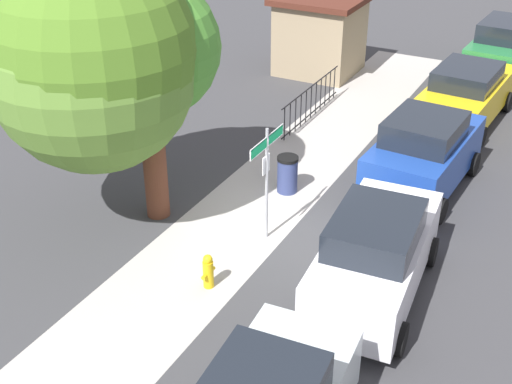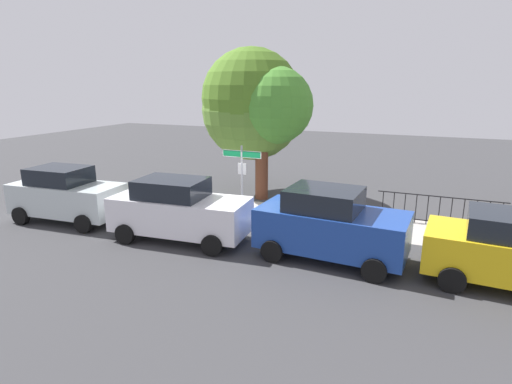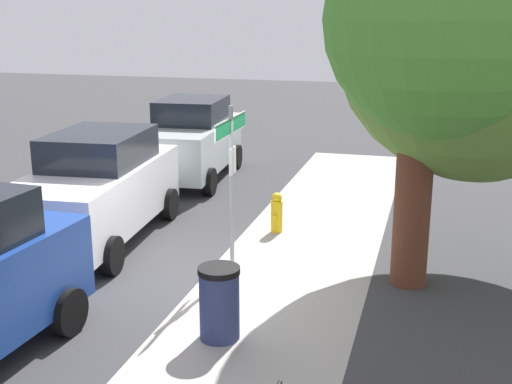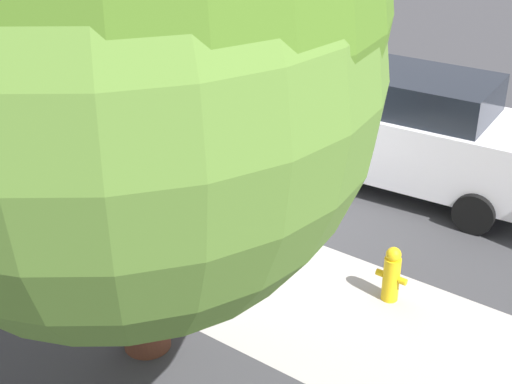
{
  "view_description": "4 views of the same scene",
  "coord_description": "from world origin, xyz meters",
  "px_view_note": "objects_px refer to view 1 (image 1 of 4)",
  "views": [
    {
      "loc": [
        -12.02,
        -5.51,
        8.62
      ],
      "look_at": [
        0.13,
        0.91,
        0.81
      ],
      "focal_mm": 47.65,
      "sensor_mm": 36.0,
      "label": 1
    },
    {
      "loc": [
        5.96,
        -13.18,
        4.9
      ],
      "look_at": [
        -0.0,
        0.94,
        0.89
      ],
      "focal_mm": 29.18,
      "sensor_mm": 36.0,
      "label": 2
    },
    {
      "loc": [
        9.31,
        3.45,
        4.14
      ],
      "look_at": [
        -0.29,
        0.81,
        1.41
      ],
      "focal_mm": 46.92,
      "sensor_mm": 36.0,
      "label": 3
    },
    {
      "loc": [
        -5.81,
        7.9,
        5.66
      ],
      "look_at": [
        -0.29,
        0.48,
        0.82
      ],
      "focal_mm": 51.14,
      "sensor_mm": 36.0,
      "label": 4
    }
  ],
  "objects_px": {
    "street_sign": "(267,162)",
    "car_blue": "(424,153)",
    "car_white": "(375,254)",
    "fire_hydrant": "(208,271)",
    "car_yellow": "(466,94)",
    "trash_bin": "(287,174)",
    "shade_tree": "(103,57)",
    "car_green": "(503,49)",
    "utility_shed": "(320,34)"
  },
  "relations": [
    {
      "from": "street_sign",
      "to": "shade_tree",
      "type": "xyz_separation_m",
      "value": [
        -0.91,
        3.45,
        2.08
      ]
    },
    {
      "from": "utility_shed",
      "to": "trash_bin",
      "type": "relative_size",
      "value": 3.13
    },
    {
      "from": "car_blue",
      "to": "trash_bin",
      "type": "relative_size",
      "value": 4.35
    },
    {
      "from": "car_white",
      "to": "trash_bin",
      "type": "bearing_deg",
      "value": 43.15
    },
    {
      "from": "car_green",
      "to": "car_white",
      "type": "bearing_deg",
      "value": -175.42
    },
    {
      "from": "car_green",
      "to": "utility_shed",
      "type": "xyz_separation_m",
      "value": [
        -2.56,
        6.07,
        0.37
      ]
    },
    {
      "from": "car_blue",
      "to": "car_green",
      "type": "bearing_deg",
      "value": 2.22
    },
    {
      "from": "shade_tree",
      "to": "trash_bin",
      "type": "bearing_deg",
      "value": -43.92
    },
    {
      "from": "car_green",
      "to": "trash_bin",
      "type": "bearing_deg",
      "value": 168.21
    },
    {
      "from": "trash_bin",
      "to": "utility_shed",
      "type": "bearing_deg",
      "value": 18.27
    },
    {
      "from": "shade_tree",
      "to": "car_white",
      "type": "bearing_deg",
      "value": -89.96
    },
    {
      "from": "car_yellow",
      "to": "fire_hydrant",
      "type": "height_order",
      "value": "car_yellow"
    },
    {
      "from": "street_sign",
      "to": "utility_shed",
      "type": "distance_m",
      "value": 11.46
    },
    {
      "from": "shade_tree",
      "to": "car_white",
      "type": "xyz_separation_m",
      "value": [
        0.0,
        -6.31,
        -3.01
      ]
    },
    {
      "from": "car_white",
      "to": "fire_hydrant",
      "type": "xyz_separation_m",
      "value": [
        -1.31,
        3.06,
        -0.61
      ]
    },
    {
      "from": "shade_tree",
      "to": "utility_shed",
      "type": "xyz_separation_m",
      "value": [
        11.85,
        -0.05,
        -2.58
      ]
    },
    {
      "from": "fire_hydrant",
      "to": "utility_shed",
      "type": "bearing_deg",
      "value": 13.68
    },
    {
      "from": "utility_shed",
      "to": "car_green",
      "type": "bearing_deg",
      "value": -67.16
    },
    {
      "from": "shade_tree",
      "to": "fire_hydrant",
      "type": "bearing_deg",
      "value": -111.87
    },
    {
      "from": "trash_bin",
      "to": "car_white",
      "type": "bearing_deg",
      "value": -132.3
    },
    {
      "from": "fire_hydrant",
      "to": "car_yellow",
      "type": "bearing_deg",
      "value": -13.72
    },
    {
      "from": "car_white",
      "to": "car_yellow",
      "type": "distance_m",
      "value": 9.6
    },
    {
      "from": "car_blue",
      "to": "utility_shed",
      "type": "relative_size",
      "value": 1.39
    },
    {
      "from": "street_sign",
      "to": "car_blue",
      "type": "relative_size",
      "value": 0.64
    },
    {
      "from": "car_blue",
      "to": "car_yellow",
      "type": "relative_size",
      "value": 0.89
    },
    {
      "from": "utility_shed",
      "to": "fire_hydrant",
      "type": "bearing_deg",
      "value": -166.32
    },
    {
      "from": "car_blue",
      "to": "car_green",
      "type": "relative_size",
      "value": 0.89
    },
    {
      "from": "street_sign",
      "to": "car_yellow",
      "type": "relative_size",
      "value": 0.57
    },
    {
      "from": "shade_tree",
      "to": "car_blue",
      "type": "xyz_separation_m",
      "value": [
        4.81,
        -5.92,
        -2.99
      ]
    },
    {
      "from": "car_white",
      "to": "car_yellow",
      "type": "relative_size",
      "value": 0.95
    },
    {
      "from": "car_white",
      "to": "utility_shed",
      "type": "height_order",
      "value": "utility_shed"
    },
    {
      "from": "shade_tree",
      "to": "trash_bin",
      "type": "height_order",
      "value": "shade_tree"
    },
    {
      "from": "car_green",
      "to": "trash_bin",
      "type": "xyz_separation_m",
      "value": [
        -11.34,
        3.17,
        -0.56
      ]
    },
    {
      "from": "car_white",
      "to": "car_green",
      "type": "xyz_separation_m",
      "value": [
        14.4,
        0.19,
        0.06
      ]
    },
    {
      "from": "car_white",
      "to": "trash_bin",
      "type": "height_order",
      "value": "car_white"
    },
    {
      "from": "car_yellow",
      "to": "car_green",
      "type": "relative_size",
      "value": 0.99
    },
    {
      "from": "street_sign",
      "to": "car_white",
      "type": "distance_m",
      "value": 3.14
    },
    {
      "from": "car_blue",
      "to": "fire_hydrant",
      "type": "height_order",
      "value": "car_blue"
    },
    {
      "from": "car_yellow",
      "to": "car_green",
      "type": "height_order",
      "value": "car_green"
    },
    {
      "from": "car_yellow",
      "to": "trash_bin",
      "type": "distance_m",
      "value": 7.19
    },
    {
      "from": "street_sign",
      "to": "fire_hydrant",
      "type": "xyz_separation_m",
      "value": [
        -2.21,
        0.2,
        -1.54
      ]
    },
    {
      "from": "street_sign",
      "to": "trash_bin",
      "type": "height_order",
      "value": "street_sign"
    },
    {
      "from": "car_blue",
      "to": "car_white",
      "type": "bearing_deg",
      "value": -171.99
    },
    {
      "from": "street_sign",
      "to": "car_blue",
      "type": "height_order",
      "value": "street_sign"
    },
    {
      "from": "shade_tree",
      "to": "car_green",
      "type": "xyz_separation_m",
      "value": [
        14.4,
        -6.11,
        -2.95
      ]
    },
    {
      "from": "car_white",
      "to": "utility_shed",
      "type": "relative_size",
      "value": 1.47
    },
    {
      "from": "utility_shed",
      "to": "trash_bin",
      "type": "xyz_separation_m",
      "value": [
        -8.78,
        -2.9,
        -0.93
      ]
    },
    {
      "from": "car_blue",
      "to": "car_green",
      "type": "xyz_separation_m",
      "value": [
        9.59,
        -0.2,
        0.03
      ]
    },
    {
      "from": "shade_tree",
      "to": "trash_bin",
      "type": "distance_m",
      "value": 5.51
    },
    {
      "from": "shade_tree",
      "to": "utility_shed",
      "type": "bearing_deg",
      "value": -0.23
    }
  ]
}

